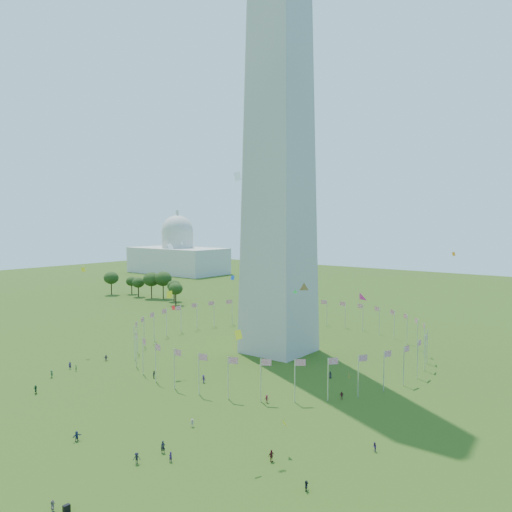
# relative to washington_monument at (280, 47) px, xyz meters

# --- Properties ---
(ground) EXTENTS (600.00, 600.00, 0.00)m
(ground) POSITION_rel_washington_monument_xyz_m (0.00, -50.00, -84.50)
(ground) COLOR #26410F
(ground) RESTS_ON ground
(washington_monument) EXTENTS (16.80, 16.80, 169.00)m
(washington_monument) POSITION_rel_washington_monument_xyz_m (0.00, 0.00, 0.00)
(washington_monument) COLOR #B6B1A2
(washington_monument) RESTS_ON ground
(flag_ring) EXTENTS (80.24, 80.24, 9.00)m
(flag_ring) POSITION_rel_washington_monument_xyz_m (-0.00, 0.00, -80.00)
(flag_ring) COLOR silver
(flag_ring) RESTS_ON ground
(stroller) EXTENTS (0.76, 1.02, 1.06)m
(stroller) POSITION_rel_washington_monument_xyz_m (24.05, -80.89, -83.97)
(stroller) COLOR black
(stroller) RESTS_ON ground
(capitol_building) EXTENTS (70.00, 35.00, 46.00)m
(capitol_building) POSITION_rel_washington_monument_xyz_m (-180.00, 130.00, -61.50)
(capitol_building) COLOR beige
(capitol_building) RESTS_ON ground
(crowd) EXTENTS (80.35, 70.79, 1.98)m
(crowd) POSITION_rel_washington_monument_xyz_m (7.87, -50.41, -83.65)
(crowd) COLOR #74695D
(crowd) RESTS_ON ground
(kites_aloft) EXTENTS (98.16, 67.91, 41.77)m
(kites_aloft) POSITION_rel_washington_monument_xyz_m (6.91, -23.12, -64.09)
(kites_aloft) COLOR #CC2699
(kites_aloft) RESTS_ON ground
(tree_line_west) EXTENTS (55.21, 16.05, 12.89)m
(tree_line_west) POSITION_rel_washington_monument_xyz_m (-105.29, 41.12, -78.88)
(tree_line_west) COLOR #2B4918
(tree_line_west) RESTS_ON ground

